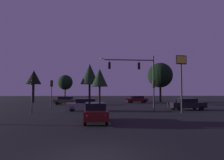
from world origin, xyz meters
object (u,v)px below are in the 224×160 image
at_px(traffic_light_corner_right, 154,89).
at_px(traffic_light_corner_left, 51,88).
at_px(tree_lot_edge, 100,78).
at_px(store_sign_illuminated, 181,70).
at_px(traffic_signal_mast_arm, 138,72).
at_px(tree_center_horizon, 90,74).
at_px(car_parked_lot, 66,100).
at_px(traffic_light_median, 32,87).
at_px(car_nearside_lane, 95,112).
at_px(car_crossing_left, 85,105).
at_px(tree_right_cluster, 160,75).
at_px(car_far_lane, 137,99).
at_px(tree_left_far, 34,77).
at_px(car_crossing_right, 187,104).
at_px(tree_behind_sign, 65,82).

bearing_deg(traffic_light_corner_right, traffic_light_corner_left, 160.29).
height_order(traffic_light_corner_left, tree_lot_edge, tree_lot_edge).
xyz_separation_m(traffic_light_corner_left, store_sign_illuminated, (16.07, -6.25, 1.97)).
bearing_deg(traffic_signal_mast_arm, tree_center_horizon, 108.57).
relative_size(car_parked_lot, store_sign_illuminated, 0.70).
bearing_deg(tree_lot_edge, traffic_light_median, -115.42).
bearing_deg(tree_lot_edge, traffic_light_corner_right, -65.08).
xyz_separation_m(car_nearside_lane, car_crossing_left, (-1.53, 8.97, -0.00)).
xyz_separation_m(store_sign_illuminated, tree_center_horizon, (-11.82, 26.51, 1.96)).
distance_m(traffic_light_corner_right, store_sign_illuminated, 3.81).
xyz_separation_m(traffic_light_corner_right, tree_right_cluster, (7.61, 21.40, 3.58)).
bearing_deg(car_far_lane, tree_left_far, 171.71).
bearing_deg(car_far_lane, car_crossing_right, -77.74).
distance_m(car_nearside_lane, car_parked_lot, 21.45).
bearing_deg(tree_left_far, store_sign_illuminated, -43.31).
relative_size(traffic_signal_mast_arm, traffic_light_median, 1.80).
bearing_deg(traffic_light_corner_right, car_nearside_lane, -132.05).
bearing_deg(traffic_light_corner_left, traffic_signal_mast_arm, -11.74).
xyz_separation_m(car_crossing_left, tree_behind_sign, (-6.78, 24.41, 3.92)).
relative_size(traffic_signal_mast_arm, car_far_lane, 1.56).
bearing_deg(traffic_signal_mast_arm, car_parked_lot, 136.20).
xyz_separation_m(traffic_light_corner_left, traffic_light_corner_right, (13.29, -4.76, -0.16)).
height_order(traffic_light_median, store_sign_illuminated, store_sign_illuminated).
relative_size(traffic_light_corner_right, car_crossing_left, 0.84).
height_order(traffic_light_corner_right, traffic_light_median, traffic_light_median).
height_order(traffic_light_median, car_nearside_lane, traffic_light_median).
distance_m(car_crossing_right, store_sign_illuminated, 5.63).
xyz_separation_m(car_crossing_right, tree_left_far, (-26.14, 19.34, 4.79)).
xyz_separation_m(car_crossing_left, tree_right_cluster, (15.96, 19.99, 5.47)).
xyz_separation_m(traffic_light_median, tree_lot_edge, (7.32, 15.41, 2.22)).
distance_m(traffic_signal_mast_arm, car_crossing_right, 7.54).
height_order(tree_left_far, tree_center_horizon, tree_center_horizon).
distance_m(car_crossing_right, tree_behind_sign, 31.46).
relative_size(traffic_light_corner_right, store_sign_illuminated, 0.58).
bearing_deg(traffic_light_corner_right, car_parked_lot, 134.05).
bearing_deg(traffic_light_corner_left, tree_left_far, 115.92).
height_order(store_sign_illuminated, tree_center_horizon, tree_center_horizon).
bearing_deg(traffic_light_corner_left, store_sign_illuminated, -21.25).
bearing_deg(car_far_lane, car_nearside_lane, -107.87).
distance_m(traffic_light_corner_right, tree_lot_edge, 15.71).
xyz_separation_m(car_crossing_right, store_sign_illuminated, (-2.08, -3.34, 4.02)).
bearing_deg(tree_right_cluster, car_parked_lot, -157.69).
distance_m(car_crossing_left, tree_left_far, 24.11).
relative_size(traffic_signal_mast_arm, car_nearside_lane, 1.54).
bearing_deg(car_nearside_lane, car_parked_lot, 105.77).
height_order(tree_center_horizon, tree_right_cluster, tree_center_horizon).
xyz_separation_m(traffic_signal_mast_arm, tree_left_far, (-19.88, 18.90, 0.63)).
distance_m(traffic_light_median, car_crossing_right, 19.11).
xyz_separation_m(store_sign_illuminated, tree_lot_edge, (-9.33, 15.57, 0.25)).
distance_m(traffic_light_median, tree_right_cluster, 31.45).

